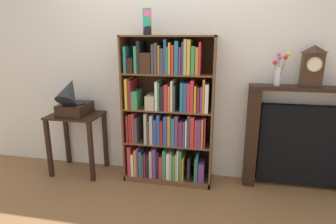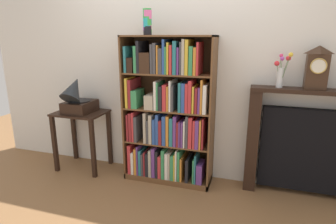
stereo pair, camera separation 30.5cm
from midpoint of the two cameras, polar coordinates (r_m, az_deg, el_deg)
ground_plane at (r=3.29m, az=-2.90°, el=-14.06°), size 8.16×6.40×0.02m
wall_back at (r=3.13m, az=0.97°, el=9.78°), size 5.16×0.08×2.60m
bookshelf at (r=3.05m, az=-2.85°, el=-1.00°), size 0.97×0.35×1.61m
cup_stack at (r=2.96m, az=-7.36°, el=17.78°), size 0.09×0.09×0.26m
side_table_left at (r=3.51m, az=-20.49°, el=-3.39°), size 0.59×0.45×0.72m
gramophone at (r=3.38m, az=-21.45°, el=2.30°), size 0.31×0.45×0.48m
fireplace_mantel at (r=3.20m, az=23.19°, el=-5.26°), size 1.14×0.20×1.11m
mantel_clock at (r=3.01m, az=24.82°, el=8.48°), size 0.19×0.12×0.40m
flower_vase at (r=2.96m, az=18.96°, el=8.07°), size 0.15×0.12×0.34m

